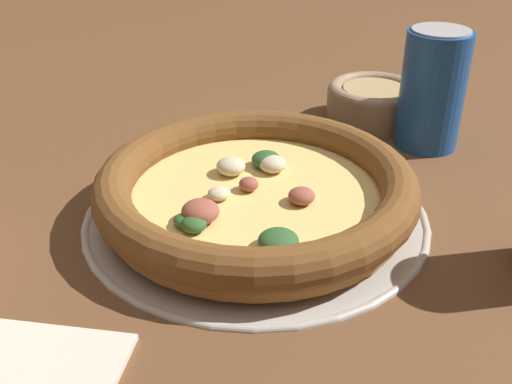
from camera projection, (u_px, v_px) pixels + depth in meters
name	position (u px, v px, depth m)	size (l,w,h in m)	color
ground_plane	(256.00, 214.00, 0.52)	(3.00, 3.00, 0.00)	brown
pizza_tray	(256.00, 212.00, 0.52)	(0.30, 0.30, 0.01)	#B7B2A8
pizza	(256.00, 188.00, 0.51)	(0.27, 0.27, 0.04)	#A86B33
bowl_near	(373.00, 101.00, 0.69)	(0.11, 0.11, 0.04)	#9E8466
beverage_can	(432.00, 90.00, 0.62)	(0.07, 0.07, 0.12)	#194C99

